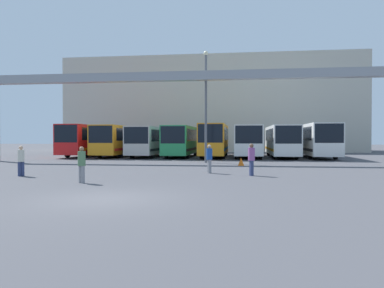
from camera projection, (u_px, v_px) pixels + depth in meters
name	position (u px, v px, depth m)	size (l,w,h in m)	color
ground_plane	(105.00, 199.00, 12.21)	(200.00, 200.00, 0.00)	#47474C
building_backdrop	(212.00, 106.00, 57.39)	(42.58, 12.00, 13.57)	#B7B2A3
overhead_gantry	(185.00, 85.00, 29.70)	(33.28, 0.80, 7.24)	gray
bus_slot_0	(90.00, 139.00, 40.70)	(2.49, 11.69, 3.30)	red
bus_slot_1	(120.00, 139.00, 40.04)	(2.53, 11.26, 3.21)	orange
bus_slot_2	(150.00, 140.00, 39.45)	(2.50, 10.95, 3.08)	beige
bus_slot_3	(182.00, 139.00, 38.75)	(2.44, 10.44, 3.13)	#268C4C
bus_slot_4	(215.00, 139.00, 38.73)	(2.44, 11.30, 3.31)	orange
bus_slot_5	(248.00, 139.00, 37.96)	(2.61, 10.64, 3.16)	silver
bus_slot_6	(281.00, 139.00, 38.17)	(2.46, 11.95, 3.15)	silver
bus_slot_7	(316.00, 139.00, 37.56)	(2.63, 11.62, 3.31)	silver
pedestrian_mid_right	(82.00, 164.00, 16.51)	(0.34, 0.34, 1.62)	gray
pedestrian_near_left	(251.00, 159.00, 19.67)	(0.35, 0.35, 1.69)	navy
pedestrian_near_center	(209.00, 158.00, 21.04)	(0.34, 0.34, 1.61)	gray
pedestrian_near_right	(21.00, 160.00, 19.42)	(0.33, 0.33, 1.58)	navy
traffic_cone	(241.00, 162.00, 26.72)	(0.46, 0.46, 0.56)	orange
lamp_post	(206.00, 102.00, 29.84)	(0.36, 0.36, 8.92)	#595B60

